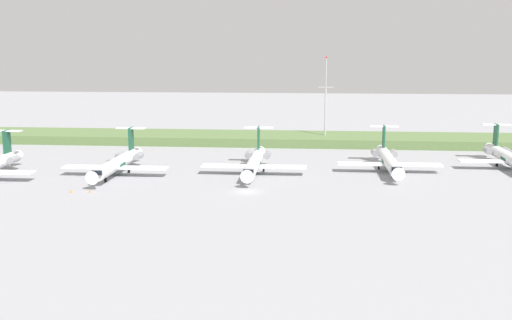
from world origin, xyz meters
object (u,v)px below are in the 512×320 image
(regional_jet_third, at_px, (254,162))
(safety_cone_front_marker, at_px, (71,191))
(regional_jet_fifth, at_px, (508,157))
(regional_jet_fourth, at_px, (389,160))
(safety_cone_mid_marker, at_px, (90,191))
(regional_jet_second, at_px, (118,163))
(antenna_mast, at_px, (325,108))

(regional_jet_third, xyz_separation_m, safety_cone_front_marker, (-33.07, -21.60, -2.26))
(regional_jet_third, distance_m, regional_jet_fifth, 58.52)
(regional_jet_fourth, bearing_deg, safety_cone_front_marker, -156.92)
(regional_jet_fourth, xyz_separation_m, safety_cone_mid_marker, (-59.21, -26.33, -2.26))
(regional_jet_fourth, xyz_separation_m, safety_cone_front_marker, (-62.75, -26.74, -2.26))
(safety_cone_mid_marker, bearing_deg, safety_cone_front_marker, -173.38)
(regional_jet_second, bearing_deg, regional_jet_third, 7.61)
(regional_jet_third, height_order, antenna_mast, antenna_mast)
(regional_jet_third, xyz_separation_m, antenna_mast, (16.36, 45.02, 7.83))
(safety_cone_front_marker, distance_m, safety_cone_mid_marker, 3.57)
(regional_jet_fifth, relative_size, safety_cone_front_marker, 56.36)
(regional_jet_fifth, bearing_deg, regional_jet_second, -170.24)
(regional_jet_second, xyz_separation_m, antenna_mast, (45.96, 48.97, 7.83))
(regional_jet_fifth, bearing_deg, regional_jet_fourth, -168.05)
(regional_jet_third, relative_size, regional_jet_fifth, 1.00)
(safety_cone_mid_marker, bearing_deg, regional_jet_second, 90.24)
(regional_jet_second, distance_m, antenna_mast, 67.61)
(safety_cone_mid_marker, bearing_deg, regional_jet_fourth, 23.97)
(antenna_mast, bearing_deg, regional_jet_fifth, -39.59)
(regional_jet_third, relative_size, regional_jet_fourth, 1.00)
(regional_jet_second, height_order, regional_jet_fifth, same)
(antenna_mast, bearing_deg, regional_jet_second, -133.18)
(regional_jet_fourth, bearing_deg, antenna_mast, 108.48)
(regional_jet_fourth, relative_size, antenna_mast, 1.24)
(regional_jet_second, relative_size, regional_jet_fifth, 1.00)
(regional_jet_third, distance_m, safety_cone_mid_marker, 36.41)
(regional_jet_second, relative_size, safety_cone_mid_marker, 56.36)
(regional_jet_fifth, height_order, safety_cone_mid_marker, regional_jet_fifth)
(safety_cone_front_marker, bearing_deg, safety_cone_mid_marker, 6.62)
(antenna_mast, height_order, safety_cone_mid_marker, antenna_mast)
(regional_jet_second, height_order, regional_jet_fourth, same)
(regional_jet_fourth, bearing_deg, regional_jet_second, -171.28)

